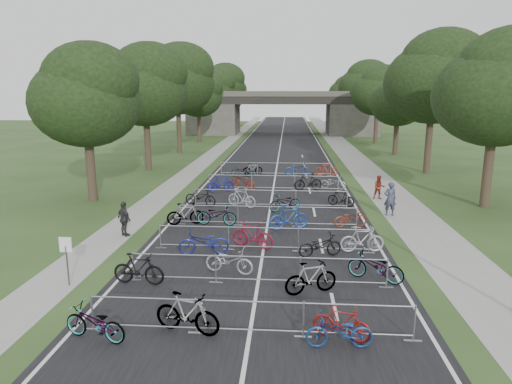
% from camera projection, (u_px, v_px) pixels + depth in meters
% --- Properties ---
extents(ground, '(200.00, 200.00, 0.00)m').
position_uv_depth(ground, '(250.00, 335.00, 13.09)').
color(ground, '#2A441D').
rests_on(ground, ground).
extents(road, '(11.00, 140.00, 0.01)m').
position_uv_depth(road, '(281.00, 144.00, 61.81)').
color(road, black).
rests_on(road, ground).
extents(sidewalk_right, '(3.00, 140.00, 0.01)m').
position_uv_depth(sidewalk_right, '(340.00, 144.00, 61.26)').
color(sidewalk_right, gray).
rests_on(sidewalk_right, ground).
extents(sidewalk_left, '(2.00, 140.00, 0.01)m').
position_uv_depth(sidewalk_left, '(226.00, 143.00, 62.33)').
color(sidewalk_left, gray).
rests_on(sidewalk_left, ground).
extents(lane_markings, '(0.12, 140.00, 0.00)m').
position_uv_depth(lane_markings, '(281.00, 144.00, 61.81)').
color(lane_markings, silver).
rests_on(lane_markings, ground).
extents(overpass_bridge, '(31.00, 8.00, 7.05)m').
position_uv_depth(overpass_bridge, '(282.00, 113.00, 75.68)').
color(overpass_bridge, '#423F3B').
rests_on(overpass_bridge, ground).
extents(park_sign, '(0.45, 0.06, 1.83)m').
position_uv_depth(park_sign, '(66.00, 252.00, 16.21)').
color(park_sign, '#4C4C51').
rests_on(park_sign, ground).
extents(tree_left_0, '(6.72, 6.72, 10.25)m').
position_uv_depth(tree_left_0, '(86.00, 98.00, 28.00)').
color(tree_left_0, '#33261C').
rests_on(tree_left_0, ground).
extents(tree_right_0, '(7.17, 7.17, 10.93)m').
position_uv_depth(tree_right_0, '(499.00, 91.00, 26.23)').
color(tree_right_0, '#33261C').
rests_on(tree_right_0, ground).
extents(tree_left_1, '(7.56, 7.56, 11.53)m').
position_uv_depth(tree_left_1, '(146.00, 87.00, 39.52)').
color(tree_left_1, '#33261C').
rests_on(tree_left_1, ground).
extents(tree_right_1, '(8.18, 8.18, 12.47)m').
position_uv_depth(tree_right_1, '(435.00, 79.00, 37.71)').
color(tree_right_1, '#33261C').
rests_on(tree_right_1, ground).
extents(tree_left_2, '(8.40, 8.40, 12.81)m').
position_uv_depth(tree_left_2, '(178.00, 81.00, 51.05)').
color(tree_left_2, '#33261C').
rests_on(tree_left_2, ground).
extents(tree_right_2, '(6.16, 6.16, 9.39)m').
position_uv_depth(tree_right_2, '(399.00, 101.00, 49.83)').
color(tree_right_2, '#33261C').
rests_on(tree_right_2, ground).
extents(tree_left_3, '(6.72, 6.72, 10.25)m').
position_uv_depth(tree_left_3, '(199.00, 95.00, 63.09)').
color(tree_left_3, '#33261C').
rests_on(tree_left_3, ground).
extents(tree_right_3, '(7.17, 7.17, 10.93)m').
position_uv_depth(tree_right_3, '(379.00, 92.00, 61.31)').
color(tree_right_3, '#33261C').
rests_on(tree_right_3, ground).
extents(tree_left_4, '(7.56, 7.56, 11.53)m').
position_uv_depth(tree_left_4, '(213.00, 90.00, 74.61)').
color(tree_left_4, '#33261C').
rests_on(tree_left_4, ground).
extents(tree_right_4, '(8.18, 8.18, 12.47)m').
position_uv_depth(tree_right_4, '(365.00, 86.00, 72.80)').
color(tree_right_4, '#33261C').
rests_on(tree_right_4, ground).
extents(tree_left_5, '(8.40, 8.40, 12.81)m').
position_uv_depth(tree_left_5, '(223.00, 86.00, 86.13)').
color(tree_left_5, '#33261C').
rests_on(tree_left_5, ground).
extents(tree_right_5, '(6.16, 6.16, 9.39)m').
position_uv_depth(tree_right_5, '(354.00, 97.00, 84.91)').
color(tree_right_5, '#33261C').
rests_on(tree_right_5, ground).
extents(tree_left_6, '(6.72, 6.72, 10.25)m').
position_uv_depth(tree_left_6, '(231.00, 94.00, 98.17)').
color(tree_left_6, '#33261C').
rests_on(tree_left_6, ground).
extents(tree_right_6, '(7.17, 7.17, 10.93)m').
position_uv_depth(tree_right_6, '(346.00, 92.00, 96.39)').
color(tree_right_6, '#33261C').
rests_on(tree_right_6, ground).
extents(barrier_row_0, '(9.70, 0.08, 1.10)m').
position_uv_depth(barrier_row_0, '(249.00, 318.00, 12.97)').
color(barrier_row_0, '#A1A4A9').
rests_on(barrier_row_0, ground).
extents(barrier_row_1, '(9.70, 0.08, 1.10)m').
position_uv_depth(barrier_row_1, '(258.00, 270.00, 16.48)').
color(barrier_row_1, '#A1A4A9').
rests_on(barrier_row_1, ground).
extents(barrier_row_2, '(9.70, 0.08, 1.10)m').
position_uv_depth(barrier_row_2, '(263.00, 239.00, 19.99)').
color(barrier_row_2, '#A1A4A9').
rests_on(barrier_row_2, ground).
extents(barrier_row_3, '(9.70, 0.08, 1.10)m').
position_uv_depth(barrier_row_3, '(267.00, 216.00, 23.69)').
color(barrier_row_3, '#A1A4A9').
rests_on(barrier_row_3, ground).
extents(barrier_row_4, '(9.70, 0.08, 1.10)m').
position_uv_depth(barrier_row_4, '(270.00, 199.00, 27.59)').
color(barrier_row_4, '#A1A4A9').
rests_on(barrier_row_4, ground).
extents(barrier_row_5, '(9.70, 0.08, 1.10)m').
position_uv_depth(barrier_row_5, '(273.00, 183.00, 32.46)').
color(barrier_row_5, '#A1A4A9').
rests_on(barrier_row_5, ground).
extents(barrier_row_6, '(9.70, 0.08, 1.10)m').
position_uv_depth(barrier_row_6, '(276.00, 169.00, 38.31)').
color(barrier_row_6, '#A1A4A9').
rests_on(barrier_row_6, ground).
extents(bike_0, '(2.08, 1.20, 1.03)m').
position_uv_depth(bike_0, '(94.00, 323.00, 12.72)').
color(bike_0, '#A1A4A9').
rests_on(bike_0, ground).
extents(bike_1, '(2.12, 1.10, 1.22)m').
position_uv_depth(bike_1, '(187.00, 314.00, 13.09)').
color(bike_1, '#A1A4A9').
rests_on(bike_1, ground).
extents(bike_2, '(1.88, 0.76, 0.97)m').
position_uv_depth(bike_2, '(340.00, 332.00, 12.33)').
color(bike_2, navy).
rests_on(bike_2, ground).
extents(bike_3, '(1.74, 1.02, 1.01)m').
position_uv_depth(bike_3, '(342.00, 323.00, 12.77)').
color(bike_3, maroon).
rests_on(bike_3, ground).
extents(bike_4, '(1.98, 0.74, 1.16)m').
position_uv_depth(bike_4, '(139.00, 269.00, 16.46)').
color(bike_4, black).
rests_on(bike_4, ground).
extents(bike_5, '(2.04, 1.12, 1.02)m').
position_uv_depth(bike_5, '(229.00, 261.00, 17.49)').
color(bike_5, '#A1A1A8').
rests_on(bike_5, ground).
extents(bike_6, '(2.00, 1.24, 1.16)m').
position_uv_depth(bike_6, '(311.00, 278.00, 15.68)').
color(bike_6, '#A1A4A9').
rests_on(bike_6, ground).
extents(bike_7, '(2.20, 1.61, 1.10)m').
position_uv_depth(bike_7, '(375.00, 267.00, 16.75)').
color(bike_7, '#A1A4A9').
rests_on(bike_7, ground).
extents(bike_8, '(2.24, 1.10, 1.13)m').
position_uv_depth(bike_8, '(204.00, 242.00, 19.47)').
color(bike_8, navy).
rests_on(bike_8, ground).
extents(bike_9, '(2.08, 1.25, 1.21)m').
position_uv_depth(bike_9, '(253.00, 235.00, 20.34)').
color(bike_9, maroon).
rests_on(bike_9, ground).
extents(bike_10, '(2.01, 1.21, 1.00)m').
position_uv_depth(bike_10, '(320.00, 245.00, 19.26)').
color(bike_10, black).
rests_on(bike_10, ground).
extents(bike_11, '(1.99, 0.77, 1.16)m').
position_uv_depth(bike_11, '(362.00, 240.00, 19.77)').
color(bike_11, '#ADABB3').
rests_on(bike_11, ground).
extents(bike_12, '(2.02, 1.06, 1.17)m').
position_uv_depth(bike_12, '(185.00, 214.00, 23.91)').
color(bike_12, '#A1A4A9').
rests_on(bike_12, ground).
extents(bike_13, '(2.14, 0.86, 1.10)m').
position_uv_depth(bike_13, '(217.00, 215.00, 23.87)').
color(bike_13, '#A1A4A9').
rests_on(bike_13, ground).
extents(bike_14, '(2.17, 1.31, 1.26)m').
position_uv_depth(bike_14, '(289.00, 218.00, 23.06)').
color(bike_14, '#1C439A').
rests_on(bike_14, ground).
extents(bike_15, '(1.89, 1.08, 0.94)m').
position_uv_depth(bike_15, '(351.00, 218.00, 23.52)').
color(bike_15, maroon).
rests_on(bike_15, ground).
extents(bike_16, '(2.17, 1.28, 1.08)m').
position_uv_depth(bike_16, '(200.00, 197.00, 27.99)').
color(bike_16, black).
rests_on(bike_16, ground).
extents(bike_17, '(2.01, 1.42, 1.19)m').
position_uv_depth(bike_17, '(242.00, 198.00, 27.57)').
color(bike_17, '#A7A8AF').
rests_on(bike_17, ground).
extents(bike_18, '(2.06, 1.56, 1.04)m').
position_uv_depth(bike_18, '(285.00, 203.00, 26.68)').
color(bike_18, '#A1A4A9').
rests_on(bike_18, ground).
extents(bike_19, '(1.74, 1.21, 1.03)m').
position_uv_depth(bike_19, '(341.00, 198.00, 27.81)').
color(bike_19, black).
rests_on(bike_19, ground).
extents(bike_20, '(1.99, 1.20, 1.16)m').
position_uv_depth(bike_20, '(220.00, 184.00, 31.88)').
color(bike_20, navy).
rests_on(bike_20, ground).
extents(bike_21, '(2.17, 1.69, 1.10)m').
position_uv_depth(bike_21, '(243.00, 181.00, 32.98)').
color(bike_21, maroon).
rests_on(bike_21, ground).
extents(bike_22, '(2.11, 1.09, 1.22)m').
position_uv_depth(bike_22, '(308.00, 182.00, 32.37)').
color(bike_22, black).
rests_on(bike_22, ground).
extents(bike_23, '(1.92, 1.05, 0.96)m').
position_uv_depth(bike_23, '(333.00, 183.00, 32.80)').
color(bike_23, gray).
rests_on(bike_23, ground).
extents(bike_24, '(1.87, 0.94, 0.94)m').
position_uv_depth(bike_24, '(242.00, 171.00, 37.61)').
color(bike_24, '#A1A4A9').
rests_on(bike_24, ground).
extents(bike_25, '(1.75, 0.90, 1.01)m').
position_uv_depth(bike_25, '(253.00, 169.00, 38.52)').
color(bike_25, '#A1A4A9').
rests_on(bike_25, ground).
extents(bike_26, '(2.23, 1.06, 1.13)m').
position_uv_depth(bike_26, '(297.00, 169.00, 38.16)').
color(bike_26, navy).
rests_on(bike_26, ground).
extents(bike_27, '(1.92, 0.70, 1.13)m').
position_uv_depth(bike_27, '(327.00, 169.00, 38.04)').
color(bike_27, maroon).
rests_on(bike_27, ground).
extents(pedestrian_a, '(0.74, 0.52, 1.93)m').
position_uv_depth(pedestrian_a, '(390.00, 199.00, 25.65)').
color(pedestrian_a, '#32344B').
rests_on(pedestrian_a, ground).
extents(pedestrian_b, '(0.76, 0.60, 1.55)m').
position_uv_depth(pedestrian_b, '(379.00, 188.00, 29.64)').
color(pedestrian_b, maroon).
rests_on(pedestrian_b, ground).
extents(pedestrian_c, '(1.04, 0.95, 1.71)m').
position_uv_depth(pedestrian_c, '(124.00, 219.00, 21.94)').
color(pedestrian_c, '#28272A').
rests_on(pedestrian_c, ground).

